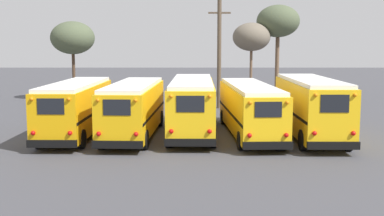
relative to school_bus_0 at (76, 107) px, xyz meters
The scene contains 10 objects.
ground_plane 6.80m from the school_bus_0, ahead, with size 160.00×160.00×0.00m, color #424247.
school_bus_0 is the anchor object (origin of this frame).
school_bus_1 3.29m from the school_bus_0, ahead, with size 2.84×9.73×3.05m.
school_bus_2 6.63m from the school_bus_0, ahead, with size 2.70×10.53×3.19m.
school_bus_3 9.88m from the school_bus_0, ahead, with size 2.85×10.63×2.95m.
school_bus_4 13.18m from the school_bus_0, ahead, with size 2.57×9.39×3.33m.
utility_pole 15.23m from the school_bus_0, 54.10° to the left, with size 1.80×0.33×8.74m.
bare_tree_0 23.28m from the school_bus_0, 57.65° to the left, with size 3.60×3.60×7.24m.
bare_tree_1 25.71m from the school_bus_0, 53.54° to the left, with size 4.15×4.15×8.98m.
bare_tree_2 18.73m from the school_bus_0, 104.02° to the left, with size 4.03×4.03×7.30m.
Camera 1 is at (-0.01, -27.28, 5.22)m, focal length 45.00 mm.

